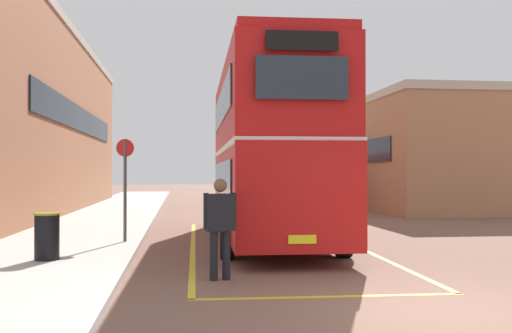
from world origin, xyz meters
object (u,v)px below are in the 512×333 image
object	(u,v)px
bus_stop_sign	(125,180)
litter_bin	(47,236)
single_deck_bus	(281,176)
pedestrian_boarding	(220,221)
double_decker_bus	(268,148)

from	to	relation	value
bus_stop_sign	litter_bin	bearing A→B (deg)	-112.64
single_deck_bus	pedestrian_boarding	world-z (taller)	single_deck_bus
double_decker_bus	litter_bin	size ratio (longest dim) A/B	11.52
single_deck_bus	pedestrian_boarding	distance (m)	22.84
double_decker_bus	bus_stop_sign	distance (m)	3.91
single_deck_bus	litter_bin	distance (m)	22.04
pedestrian_boarding	litter_bin	xyz separation A→B (m)	(-3.28, 1.85, -0.42)
double_decker_bus	single_deck_bus	distance (m)	16.92
single_deck_bus	litter_bin	xyz separation A→B (m)	(-8.14, -20.45, -1.04)
single_deck_bus	bus_stop_sign	xyz separation A→B (m)	(-6.91, -17.49, 0.04)
double_decker_bus	pedestrian_boarding	distance (m)	6.14
pedestrian_boarding	bus_stop_sign	size ratio (longest dim) A/B	0.69
double_decker_bus	pedestrian_boarding	size ratio (longest dim) A/B	6.07
pedestrian_boarding	double_decker_bus	bearing A→B (deg)	73.78
bus_stop_sign	single_deck_bus	bearing A→B (deg)	68.44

